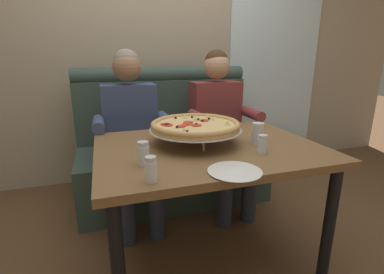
# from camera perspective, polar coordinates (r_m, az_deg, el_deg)

# --- Properties ---
(ground_plane) EXTENTS (16.00, 16.00, 0.00)m
(ground_plane) POSITION_cam_1_polar(r_m,az_deg,el_deg) (1.93, 2.94, -23.08)
(ground_plane) COLOR brown
(back_wall_with_window) EXTENTS (6.00, 0.12, 2.80)m
(back_wall_with_window) POSITION_cam_1_polar(r_m,az_deg,el_deg) (2.95, -7.60, 19.43)
(back_wall_with_window) COLOR tan
(back_wall_with_window) RESTS_ON ground_plane
(window_panel) EXTENTS (1.10, 0.02, 2.80)m
(window_panel) POSITION_cam_1_polar(r_m,az_deg,el_deg) (3.39, 16.73, 18.46)
(window_panel) COLOR white
(window_panel) RESTS_ON ground_plane
(booth_bench) EXTENTS (1.57, 0.78, 1.13)m
(booth_bench) POSITION_cam_1_polar(r_m,az_deg,el_deg) (2.52, -4.39, -2.98)
(booth_bench) COLOR #384C42
(booth_bench) RESTS_ON ground_plane
(dining_table) EXTENTS (1.22, 0.91, 0.74)m
(dining_table) POSITION_cam_1_polar(r_m,az_deg,el_deg) (1.60, 3.27, -4.68)
(dining_table) COLOR brown
(dining_table) RESTS_ON ground_plane
(diner_left) EXTENTS (0.54, 0.64, 1.27)m
(diner_left) POSITION_cam_1_polar(r_m,az_deg,el_deg) (2.13, -12.15, 1.83)
(diner_left) COLOR #2D3342
(diner_left) RESTS_ON ground_plane
(diner_right) EXTENTS (0.54, 0.64, 1.27)m
(diner_right) POSITION_cam_1_polar(r_m,az_deg,el_deg) (2.30, 5.63, 3.19)
(diner_right) COLOR #2D3342
(diner_right) RESTS_ON ground_plane
(pizza) EXTENTS (0.52, 0.52, 0.14)m
(pizza) POSITION_cam_1_polar(r_m,az_deg,el_deg) (1.58, 0.71, 2.31)
(pizza) COLOR silver
(pizza) RESTS_ON dining_table
(shaker_pepper_flakes) EXTENTS (0.05, 0.05, 0.11)m
(shaker_pepper_flakes) POSITION_cam_1_polar(r_m,az_deg,el_deg) (1.12, -8.33, -6.90)
(shaker_pepper_flakes) COLOR white
(shaker_pepper_flakes) RESTS_ON dining_table
(shaker_parmesan) EXTENTS (0.06, 0.06, 0.11)m
(shaker_parmesan) POSITION_cam_1_polar(r_m,az_deg,el_deg) (1.30, -9.82, -3.62)
(shaker_parmesan) COLOR white
(shaker_parmesan) RESTS_ON dining_table
(shaker_oregano) EXTENTS (0.05, 0.05, 0.10)m
(shaker_oregano) POSITION_cam_1_polar(r_m,az_deg,el_deg) (1.48, 14.09, -1.67)
(shaker_oregano) COLOR white
(shaker_oregano) RESTS_ON dining_table
(plate_near_left) EXTENTS (0.24, 0.24, 0.02)m
(plate_near_left) POSITION_cam_1_polar(r_m,az_deg,el_deg) (1.23, 8.68, -6.61)
(plate_near_left) COLOR white
(plate_near_left) RESTS_ON dining_table
(drinking_glass) EXTENTS (0.07, 0.07, 0.12)m
(drinking_glass) POSITION_cam_1_polar(r_m,az_deg,el_deg) (1.63, 13.15, 0.50)
(drinking_glass) COLOR silver
(drinking_glass) RESTS_ON dining_table
(patio_chair) EXTENTS (0.40, 0.40, 0.86)m
(patio_chair) POSITION_cam_1_polar(r_m,az_deg,el_deg) (4.25, 8.46, 6.45)
(patio_chair) COLOR black
(patio_chair) RESTS_ON ground_plane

